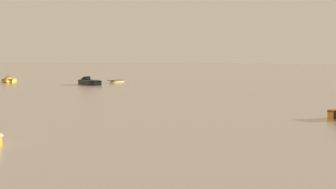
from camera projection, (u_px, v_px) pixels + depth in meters
name	position (u px, v px, depth m)	size (l,w,h in m)	color
motorboat_moored_0	(88.00, 83.00, 86.65)	(6.27, 5.00, 2.09)	black
motorboat_moored_2	(8.00, 81.00, 94.09)	(4.51, 5.14, 1.76)	gold
rowboat_moored_1	(117.00, 82.00, 92.93)	(1.67, 4.16, 0.64)	gold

